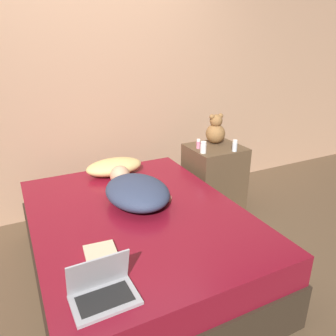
% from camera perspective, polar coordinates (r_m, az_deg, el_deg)
% --- Properties ---
extents(ground_plane, '(12.00, 12.00, 0.00)m').
position_cam_1_polar(ground_plane, '(2.57, -4.98, -17.57)').
color(ground_plane, brown).
extents(wall_back, '(8.00, 0.06, 2.60)m').
position_cam_1_polar(wall_back, '(3.15, -14.19, 15.25)').
color(wall_back, tan).
rests_on(wall_back, ground_plane).
extents(bed, '(1.40, 1.83, 0.51)m').
position_cam_1_polar(bed, '(2.41, -5.18, -12.93)').
color(bed, '#2D2319').
rests_on(bed, ground_plane).
extents(nightstand, '(0.49, 0.45, 0.68)m').
position_cam_1_polar(nightstand, '(3.21, 7.97, -2.05)').
color(nightstand, brown).
rests_on(nightstand, ground_plane).
extents(pillow, '(0.49, 0.28, 0.14)m').
position_cam_1_polar(pillow, '(2.88, -9.33, 0.22)').
color(pillow, tan).
rests_on(pillow, bed).
extents(person_lying, '(0.45, 0.73, 0.17)m').
position_cam_1_polar(person_lying, '(2.39, -5.58, -3.86)').
color(person_lying, '#2D3851').
rests_on(person_lying, bed).
extents(laptop, '(0.30, 0.21, 0.21)m').
position_cam_1_polar(laptop, '(1.61, -11.34, -20.02)').
color(laptop, '#9E9EA3').
rests_on(laptop, bed).
extents(teddy_bear, '(0.19, 0.19, 0.28)m').
position_cam_1_polar(teddy_bear, '(3.17, 8.28, 6.48)').
color(teddy_bear, brown).
rests_on(teddy_bear, nightstand).
extents(bottle_white, '(0.05, 0.05, 0.10)m').
position_cam_1_polar(bottle_white, '(2.89, 6.17, 3.58)').
color(bottle_white, white).
rests_on(bottle_white, nightstand).
extents(bottle_pink, '(0.04, 0.04, 0.09)m').
position_cam_1_polar(bottle_pink, '(3.01, 5.32, 4.20)').
color(bottle_pink, pink).
rests_on(bottle_pink, nightstand).
extents(bottle_clear, '(0.04, 0.04, 0.10)m').
position_cam_1_polar(bottle_clear, '(2.98, 11.55, 3.82)').
color(bottle_clear, silver).
rests_on(bottle_clear, nightstand).
extents(book, '(0.18, 0.16, 0.02)m').
position_cam_1_polar(book, '(1.91, -11.72, -14.03)').
color(book, '#C6B793').
rests_on(book, bed).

